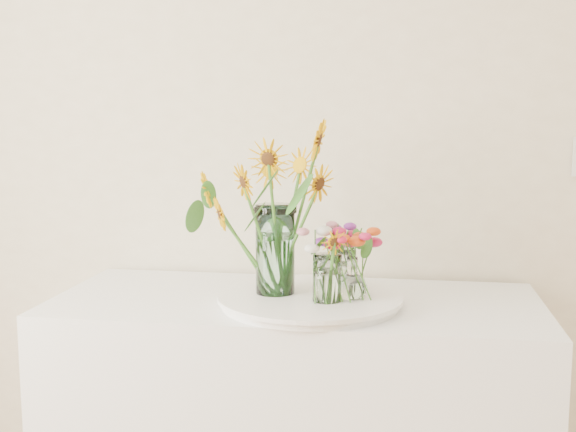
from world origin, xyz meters
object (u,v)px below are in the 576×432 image
(small_vase_c, at_px, (344,271))
(small_vase_b, at_px, (352,279))
(small_vase_a, at_px, (327,279))
(tray, at_px, (310,301))
(mason_jar, at_px, (275,250))

(small_vase_c, bearing_deg, small_vase_b, -70.52)
(small_vase_a, bearing_deg, small_vase_c, 75.08)
(small_vase_b, bearing_deg, tray, 171.70)
(small_vase_c, bearing_deg, small_vase_a, -104.92)
(tray, distance_m, mason_jar, 0.17)
(small_vase_c, bearing_deg, mason_jar, -162.47)
(tray, height_order, small_vase_a, small_vase_a)
(tray, relative_size, small_vase_a, 3.71)
(small_vase_b, height_order, small_vase_c, small_vase_c)
(small_vase_a, relative_size, small_vase_b, 1.10)
(tray, xyz_separation_m, small_vase_b, (0.12, -0.02, 0.07))
(small_vase_a, height_order, small_vase_b, small_vase_a)
(tray, bearing_deg, mason_jar, 174.46)
(small_vase_b, bearing_deg, small_vase_c, 109.48)
(small_vase_a, bearing_deg, mason_jar, 156.24)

